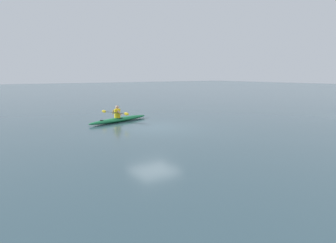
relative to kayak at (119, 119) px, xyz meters
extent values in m
plane|color=#334C56|center=(-0.70, 2.88, -0.13)|extent=(160.00, 160.00, 0.00)
ellipsoid|color=#19723F|center=(0.00, 0.00, 0.00)|extent=(4.55, 1.94, 0.26)
torus|color=black|center=(0.05, 0.01, 0.11)|extent=(0.68, 0.68, 0.04)
cylinder|color=black|center=(1.31, 0.41, 0.12)|extent=(0.18, 0.18, 0.02)
cylinder|color=yellow|center=(0.13, 0.04, 0.39)|extent=(0.37, 0.37, 0.53)
sphere|color=tan|center=(0.13, 0.04, 0.76)|extent=(0.21, 0.21, 0.21)
cylinder|color=black|center=(0.32, 0.10, 0.46)|extent=(0.62, 1.88, 0.03)
ellipsoid|color=gold|center=(0.03, 1.03, 0.46)|extent=(0.16, 0.39, 0.17)
ellipsoid|color=gold|center=(0.62, -0.83, 0.46)|extent=(0.16, 0.39, 0.17)
cylinder|color=tan|center=(0.12, 0.34, 0.46)|extent=(0.25, 0.25, 0.34)
cylinder|color=tan|center=(0.29, -0.21, 0.46)|extent=(0.17, 0.31, 0.34)
camera|label=1|loc=(7.92, 16.67, 2.77)|focal=32.32mm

